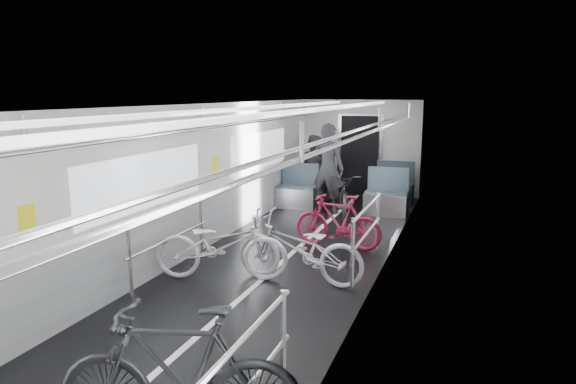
% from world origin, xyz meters
% --- Properties ---
extents(car_shell, '(3.02, 14.01, 2.41)m').
position_xyz_m(car_shell, '(0.00, 1.78, 1.13)').
color(car_shell, black).
rests_on(car_shell, ground).
extents(bike_left_far, '(1.97, 1.13, 0.98)m').
position_xyz_m(bike_left_far, '(-0.55, 0.36, 0.49)').
color(bike_left_far, silver).
rests_on(bike_left_far, floor).
extents(bike_right_near, '(1.89, 0.99, 1.09)m').
position_xyz_m(bike_right_near, '(0.74, -2.83, 0.55)').
color(bike_right_near, black).
rests_on(bike_right_near, floor).
extents(bike_right_mid, '(1.85, 0.71, 0.96)m').
position_xyz_m(bike_right_mid, '(0.51, 0.60, 0.48)').
color(bike_right_mid, silver).
rests_on(bike_right_mid, floor).
extents(bike_right_far, '(1.55, 0.57, 0.91)m').
position_xyz_m(bike_right_far, '(0.62, 2.34, 0.46)').
color(bike_right_far, '#A21434').
rests_on(bike_right_far, floor).
extents(bike_aisle, '(1.09, 1.87, 0.93)m').
position_xyz_m(bike_aisle, '(0.15, 4.66, 0.46)').
color(bike_aisle, black).
rests_on(bike_aisle, floor).
extents(person_standing, '(0.78, 0.58, 1.94)m').
position_xyz_m(person_standing, '(-0.22, 4.76, 0.97)').
color(person_standing, black).
rests_on(person_standing, floor).
extents(person_seated, '(0.92, 0.81, 1.58)m').
position_xyz_m(person_seated, '(-0.93, 6.01, 0.79)').
color(person_seated, '#312F38').
rests_on(person_seated, floor).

